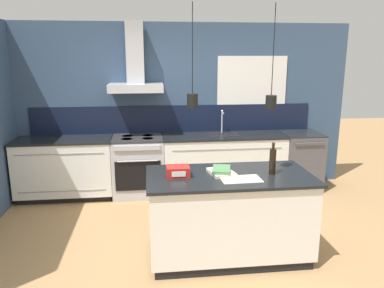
# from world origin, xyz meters

# --- Properties ---
(ground_plane) EXTENTS (16.00, 16.00, 0.00)m
(ground_plane) POSITION_xyz_m (0.00, 0.00, 0.00)
(ground_plane) COLOR #A87F51
(ground_plane) RESTS_ON ground
(wall_back) EXTENTS (5.60, 2.34, 2.60)m
(wall_back) POSITION_xyz_m (-0.03, 2.00, 1.35)
(wall_back) COLOR #354C6B
(wall_back) RESTS_ON ground_plane
(counter_run_left) EXTENTS (1.42, 0.64, 0.91)m
(counter_run_left) POSITION_xyz_m (-1.66, 1.69, 0.46)
(counter_run_left) COLOR black
(counter_run_left) RESTS_ON ground_plane
(counter_run_sink) EXTENTS (1.90, 0.64, 1.27)m
(counter_run_sink) POSITION_xyz_m (0.75, 1.69, 0.46)
(counter_run_sink) COLOR black
(counter_run_sink) RESTS_ON ground_plane
(oven_range) EXTENTS (0.77, 0.66, 0.91)m
(oven_range) POSITION_xyz_m (-0.58, 1.69, 0.46)
(oven_range) COLOR #B5B5BA
(oven_range) RESTS_ON ground_plane
(dishwasher) EXTENTS (0.61, 0.65, 0.91)m
(dishwasher) POSITION_xyz_m (2.00, 1.69, 0.46)
(dishwasher) COLOR #4C4C51
(dishwasher) RESTS_ON ground_plane
(kitchen_island) EXTENTS (1.71, 0.88, 0.91)m
(kitchen_island) POSITION_xyz_m (0.41, -0.25, 0.46)
(kitchen_island) COLOR black
(kitchen_island) RESTS_ON ground_plane
(bottle_on_island) EXTENTS (0.07, 0.07, 0.33)m
(bottle_on_island) POSITION_xyz_m (0.85, -0.28, 1.05)
(bottle_on_island) COLOR black
(bottle_on_island) RESTS_ON kitchen_island
(book_stack) EXTENTS (0.28, 0.35, 0.06)m
(book_stack) POSITION_xyz_m (0.33, -0.22, 0.94)
(book_stack) COLOR beige
(book_stack) RESTS_ON kitchen_island
(red_supply_box) EXTENTS (0.23, 0.19, 0.10)m
(red_supply_box) POSITION_xyz_m (-0.12, -0.24, 0.96)
(red_supply_box) COLOR red
(red_supply_box) RESTS_ON kitchen_island
(paper_pile) EXTENTS (0.40, 0.25, 0.01)m
(paper_pile) POSITION_xyz_m (0.49, -0.42, 0.91)
(paper_pile) COLOR silver
(paper_pile) RESTS_ON kitchen_island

